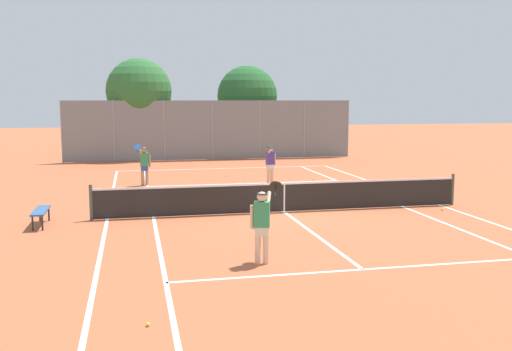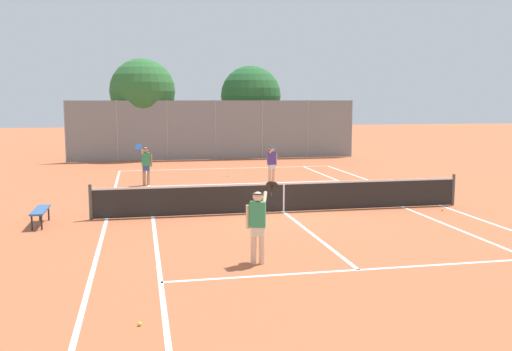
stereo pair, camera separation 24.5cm
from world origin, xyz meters
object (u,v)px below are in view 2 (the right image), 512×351
at_px(tennis_net, 284,196).
at_px(loose_tennis_ball_3, 126,189).
at_px(loose_tennis_ball_0, 228,176).
at_px(tree_behind_right, 251,97).
at_px(player_near_side, 258,222).
at_px(loose_tennis_ball_5, 140,324).
at_px(courtside_bench, 40,211).
at_px(loose_tennis_ball_1, 253,228).
at_px(loose_tennis_ball_4, 314,179).
at_px(tree_behind_left, 143,93).
at_px(player_far_right, 272,162).
at_px(player_far_left, 146,163).
at_px(loose_tennis_ball_2, 442,210).

distance_m(tennis_net, loose_tennis_ball_3, 7.55).
bearing_deg(loose_tennis_ball_0, loose_tennis_ball_3, -145.11).
distance_m(loose_tennis_ball_0, tree_behind_right, 11.35).
xyz_separation_m(player_near_side, loose_tennis_ball_5, (-2.56, -3.05, -0.89)).
height_order(loose_tennis_ball_5, courtside_bench, courtside_bench).
distance_m(loose_tennis_ball_1, courtside_bench, 6.14).
xyz_separation_m(loose_tennis_ball_4, tree_behind_left, (-7.33, 11.38, 3.96)).
distance_m(loose_tennis_ball_1, loose_tennis_ball_5, 7.04).
height_order(player_far_right, loose_tennis_ball_1, player_far_right).
relative_size(tennis_net, loose_tennis_ball_3, 181.82).
bearing_deg(loose_tennis_ball_4, tennis_net, -114.90).
xyz_separation_m(player_far_right, tree_behind_right, (1.60, 12.91, 2.80)).
bearing_deg(player_far_left, tennis_net, -57.78).
distance_m(tree_behind_left, tree_behind_right, 6.88).
bearing_deg(loose_tennis_ball_1, player_far_right, 73.55).
distance_m(player_far_left, loose_tennis_ball_1, 9.41).
bearing_deg(loose_tennis_ball_3, loose_tennis_ball_2, -32.49).
bearing_deg(player_far_right, loose_tennis_ball_5, -110.81).
height_order(loose_tennis_ball_1, loose_tennis_ball_3, same).
xyz_separation_m(loose_tennis_ball_1, tree_behind_right, (4.08, 21.28, 3.69)).
bearing_deg(loose_tennis_ball_4, loose_tennis_ball_2, -75.80).
xyz_separation_m(loose_tennis_ball_2, loose_tennis_ball_5, (-9.63, -7.69, 0.00)).
bearing_deg(loose_tennis_ball_2, tree_behind_left, 115.95).
bearing_deg(player_far_left, tree_behind_left, 89.68).
bearing_deg(tree_behind_right, loose_tennis_ball_1, -100.84).
bearing_deg(loose_tennis_ball_5, loose_tennis_ball_0, 76.78).
relative_size(loose_tennis_ball_1, loose_tennis_ball_5, 1.00).
bearing_deg(loose_tennis_ball_2, tennis_net, 170.62).
height_order(player_far_right, loose_tennis_ball_5, player_far_right).
height_order(player_far_right, loose_tennis_ball_3, player_far_right).
relative_size(player_far_left, courtside_bench, 1.18).
xyz_separation_m(loose_tennis_ball_1, loose_tennis_ball_5, (-3.11, -6.32, 0.00)).
height_order(tennis_net, loose_tennis_ball_5, tennis_net).
relative_size(loose_tennis_ball_0, loose_tennis_ball_2, 1.00).
relative_size(loose_tennis_ball_1, tree_behind_right, 0.01).
bearing_deg(tree_behind_right, player_far_right, -97.08).
height_order(player_near_side, loose_tennis_ball_2, player_near_side).
relative_size(player_near_side, tree_behind_left, 0.29).
bearing_deg(loose_tennis_ball_2, courtside_bench, 178.34).
xyz_separation_m(loose_tennis_ball_0, tree_behind_right, (3.12, 10.27, 3.69)).
relative_size(player_far_left, loose_tennis_ball_0, 26.88).
distance_m(loose_tennis_ball_0, loose_tennis_ball_2, 11.12).
xyz_separation_m(loose_tennis_ball_1, loose_tennis_ball_2, (6.52, 1.37, 0.00)).
xyz_separation_m(tennis_net, player_far_left, (-4.23, 6.72, 0.42)).
bearing_deg(tennis_net, loose_tennis_ball_4, 65.10).
distance_m(loose_tennis_ball_0, loose_tennis_ball_4, 4.14).
height_order(player_far_left, loose_tennis_ball_4, player_far_left).
bearing_deg(player_near_side, tree_behind_left, 95.27).
xyz_separation_m(loose_tennis_ball_3, tree_behind_right, (7.68, 13.45, 3.69)).
height_order(player_far_left, loose_tennis_ball_3, player_far_left).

